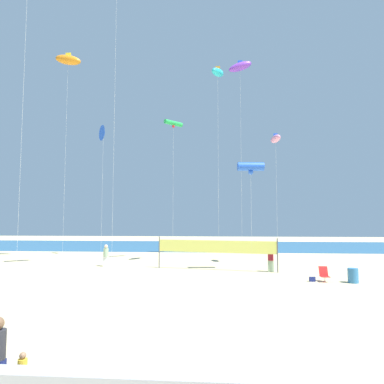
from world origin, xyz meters
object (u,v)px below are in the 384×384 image
(folding_beach_chair, at_px, (324,274))
(kite_violet_inflatable, at_px, (240,67))
(beachgoer_maroon_shirt, at_px, (271,258))
(kite_green_tube, at_px, (173,124))
(beach_handbag, at_px, (312,279))
(kite_blue_delta, at_px, (103,133))
(volleyball_net, at_px, (216,248))
(kite_pink_inflatable, at_px, (276,139))
(kite_cyan_inflatable, at_px, (218,73))
(kite_blue_tube, at_px, (251,167))
(beachgoer_sage_shirt, at_px, (106,255))
(trash_barrel, at_px, (353,276))
(toddler_figure, at_px, (22,371))
(kite_orange_inflatable, at_px, (68,60))

(folding_beach_chair, bearing_deg, kite_violet_inflatable, 88.07)
(beachgoer_maroon_shirt, bearing_deg, kite_green_tube, -149.11)
(beach_handbag, relative_size, kite_blue_delta, 0.03)
(volleyball_net, bearing_deg, beach_handbag, -35.97)
(kite_blue_delta, distance_m, kite_violet_inflatable, 15.82)
(folding_beach_chair, relative_size, kite_pink_inflatable, 0.08)
(kite_blue_delta, bearing_deg, beachgoer_maroon_shirt, -30.30)
(kite_pink_inflatable, bearing_deg, kite_cyan_inflatable, -176.05)
(folding_beach_chair, bearing_deg, volleyball_net, 128.74)
(kite_blue_tube, bearing_deg, kite_green_tube, 136.44)
(beach_handbag, bearing_deg, kite_violet_inflatable, 103.85)
(kite_violet_inflatable, distance_m, kite_green_tube, 10.04)
(beachgoer_maroon_shirt, relative_size, folding_beach_chair, 2.00)
(folding_beach_chair, distance_m, kite_green_tube, 18.95)
(beachgoer_sage_shirt, relative_size, trash_barrel, 2.02)
(trash_barrel, bearing_deg, beachgoer_maroon_shirt, 136.64)
(toddler_figure, bearing_deg, kite_blue_tube, 40.33)
(folding_beach_chair, xyz_separation_m, beach_handbag, (-0.72, -0.06, -0.32))
(beachgoer_sage_shirt, relative_size, beach_handbag, 4.92)
(volleyball_net, bearing_deg, kite_green_tube, 124.72)
(beachgoer_sage_shirt, distance_m, kite_cyan_inflatable, 17.85)
(kite_orange_inflatable, bearing_deg, kite_green_tube, 1.21)
(folding_beach_chair, relative_size, kite_blue_tube, 0.11)
(kite_green_tube, bearing_deg, beachgoer_maroon_shirt, -38.34)
(volleyball_net, relative_size, kite_blue_delta, 0.65)
(volleyball_net, bearing_deg, beachgoer_sage_shirt, 171.32)
(kite_pink_inflatable, distance_m, kite_blue_tube, 5.28)
(volleyball_net, distance_m, kite_green_tube, 13.07)
(beachgoer_sage_shirt, bearing_deg, toddler_figure, -83.97)
(kite_pink_inflatable, height_order, kite_blue_tube, kite_pink_inflatable)
(beachgoer_sage_shirt, xyz_separation_m, kite_blue_tube, (11.38, -1.88, 6.65))
(folding_beach_chair, xyz_separation_m, kite_orange_inflatable, (-20.84, 9.68, 18.73))
(kite_orange_inflatable, height_order, kite_green_tube, kite_orange_inflatable)
(beachgoer_sage_shirt, distance_m, folding_beach_chair, 16.32)
(folding_beach_chair, relative_size, volleyball_net, 0.10)
(beach_handbag, bearing_deg, folding_beach_chair, 4.36)
(beachgoer_sage_shirt, bearing_deg, beach_handbag, -28.33)
(beachgoer_sage_shirt, relative_size, kite_violet_inflatable, 0.09)
(beachgoer_sage_shirt, xyz_separation_m, kite_violet_inflatable, (11.33, 7.76, 18.64))
(kite_blue_delta, bearing_deg, kite_pink_inflatable, -18.06)
(folding_beach_chair, bearing_deg, trash_barrel, -30.32)
(kite_green_tube, bearing_deg, kite_cyan_inflatable, -34.79)
(kite_violet_inflatable, relative_size, kite_green_tube, 1.57)
(kite_green_tube, bearing_deg, kite_blue_delta, 159.55)
(volleyball_net, bearing_deg, kite_cyan_inflatable, 85.07)
(kite_blue_delta, height_order, kite_orange_inflatable, kite_orange_inflatable)
(kite_violet_inflatable, height_order, kite_green_tube, kite_violet_inflatable)
(toddler_figure, bearing_deg, kite_violet_inflatable, 47.21)
(kite_cyan_inflatable, height_order, kite_pink_inflatable, kite_cyan_inflatable)
(folding_beach_chair, xyz_separation_m, kite_cyan_inflatable, (-6.34, 6.99, 15.81))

